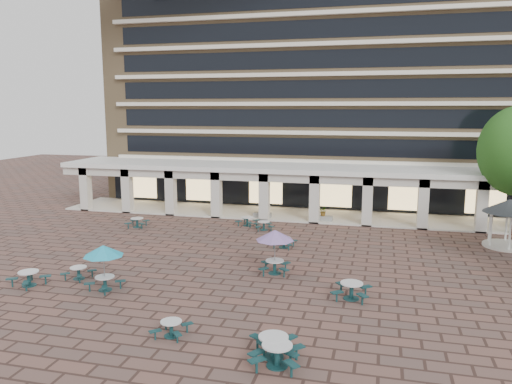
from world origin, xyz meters
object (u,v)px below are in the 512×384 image
planter_left (262,213)px  gazebo (510,211)px  picnic_table_2 (277,353)px  planter_right (323,216)px  picnic_table_0 (79,272)px  picnic_table_1 (171,327)px

planter_left → gazebo: bearing=-13.8°
picnic_table_2 → planter_right: bearing=91.2°
planter_left → planter_right: planter_right is taller
gazebo → planter_right: size_ratio=2.33×
picnic_table_0 → picnic_table_2: 14.18m
picnic_table_1 → planter_left: bearing=95.3°
planter_left → planter_right: (5.21, 0.00, 0.02)m
picnic_table_1 → planter_right: bearing=82.2°
picnic_table_0 → picnic_table_1: (7.83, -5.26, -0.01)m
picnic_table_0 → gazebo: size_ratio=0.48×
picnic_table_1 → gazebo: size_ratio=0.44×
picnic_table_0 → gazebo: gazebo is taller
picnic_table_0 → planter_left: (6.27, 17.34, 0.10)m
picnic_table_0 → gazebo: bearing=35.7°
gazebo → picnic_table_1: bearing=-132.5°
planter_right → planter_left: bearing=180.0°
picnic_table_0 → planter_left: 18.43m
picnic_table_1 → picnic_table_2: 4.91m
picnic_table_1 → picnic_table_0: bearing=147.4°
picnic_table_0 → planter_right: (11.47, 17.34, 0.12)m
picnic_table_2 → planter_left: planter_left is taller
gazebo → planter_right: gazebo is taller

